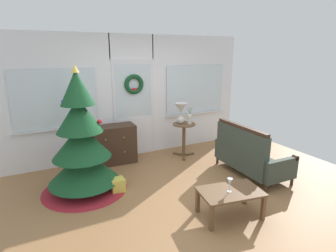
# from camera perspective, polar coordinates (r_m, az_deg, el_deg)

# --- Properties ---
(ground_plane) EXTENTS (6.76, 6.76, 0.00)m
(ground_plane) POSITION_cam_1_polar(r_m,az_deg,el_deg) (4.46, 2.72, -14.26)
(ground_plane) COLOR #996B42
(back_wall_with_door) EXTENTS (5.20, 0.19, 2.55)m
(back_wall_with_door) POSITION_cam_1_polar(r_m,az_deg,el_deg) (5.86, -7.30, 6.10)
(back_wall_with_door) COLOR white
(back_wall_with_door) RESTS_ON ground
(christmas_tree) EXTENTS (1.36, 1.36, 2.02)m
(christmas_tree) POSITION_cam_1_polar(r_m,az_deg,el_deg) (4.53, -17.53, -4.43)
(christmas_tree) COLOR #4C331E
(christmas_tree) RESTS_ON ground
(dresser_cabinet) EXTENTS (0.91, 0.47, 0.78)m
(dresser_cabinet) POSITION_cam_1_polar(r_m,az_deg,el_deg) (5.63, -11.44, -3.81)
(dresser_cabinet) COLOR #3D281C
(dresser_cabinet) RESTS_ON ground
(settee_sofa) EXTENTS (0.75, 1.44, 0.96)m
(settee_sofa) POSITION_cam_1_polar(r_m,az_deg,el_deg) (5.21, 16.36, -5.89)
(settee_sofa) COLOR #3D281C
(settee_sofa) RESTS_ON ground
(side_table) EXTENTS (0.50, 0.48, 0.73)m
(side_table) POSITION_cam_1_polar(r_m,az_deg,el_deg) (5.83, 3.34, -1.55)
(side_table) COLOR brown
(side_table) RESTS_ON ground
(table_lamp) EXTENTS (0.28, 0.28, 0.44)m
(table_lamp) POSITION_cam_1_polar(r_m,az_deg,el_deg) (5.72, 2.69, 3.27)
(table_lamp) COLOR silver
(table_lamp) RESTS_ON side_table
(flower_vase) EXTENTS (0.11, 0.10, 0.35)m
(flower_vase) POSITION_cam_1_polar(r_m,az_deg,el_deg) (5.75, 4.55, 1.60)
(flower_vase) COLOR beige
(flower_vase) RESTS_ON side_table
(coffee_table) EXTENTS (0.91, 0.65, 0.38)m
(coffee_table) POSITION_cam_1_polar(r_m,az_deg,el_deg) (3.91, 12.84, -13.72)
(coffee_table) COLOR brown
(coffee_table) RESTS_ON ground
(wine_glass) EXTENTS (0.08, 0.08, 0.20)m
(wine_glass) POSITION_cam_1_polar(r_m,az_deg,el_deg) (3.79, 12.77, -11.34)
(wine_glass) COLOR silver
(wine_glass) RESTS_ON coffee_table
(gift_box) EXTENTS (0.22, 0.20, 0.22)m
(gift_box) POSITION_cam_1_polar(r_m,az_deg,el_deg) (4.60, -10.45, -11.99)
(gift_box) COLOR #D8C64C
(gift_box) RESTS_ON ground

